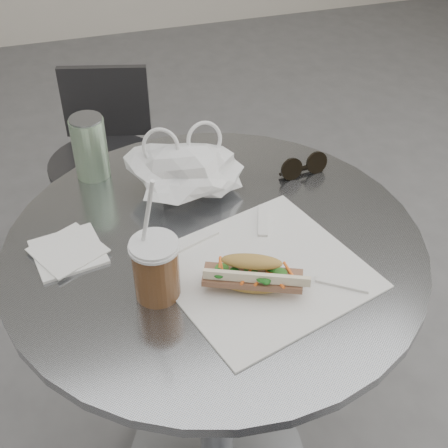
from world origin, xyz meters
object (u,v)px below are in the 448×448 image
object	(u,v)px
iced_coffee	(156,268)
sunglasses	(304,167)
cafe_table	(216,342)
drink_can	(90,147)
chair_far	(110,187)
banh_mi	(252,274)

from	to	relation	value
iced_coffee	sunglasses	world-z (taller)	iced_coffee
iced_coffee	sunglasses	size ratio (longest dim) A/B	2.20
cafe_table	sunglasses	world-z (taller)	sunglasses
iced_coffee	drink_can	world-z (taller)	iced_coffee
chair_far	iced_coffee	xyz separation A→B (m)	(-0.01, -0.95, 0.50)
cafe_table	banh_mi	world-z (taller)	banh_mi
banh_mi	iced_coffee	xyz separation A→B (m)	(-0.15, 0.04, 0.02)
sunglasses	banh_mi	bearing A→B (deg)	-133.51
cafe_table	drink_can	size ratio (longest dim) A/B	5.78
iced_coffee	sunglasses	distance (m)	0.44
chair_far	sunglasses	xyz separation A→B (m)	(0.34, -0.70, 0.47)
cafe_table	sunglasses	xyz separation A→B (m)	(0.23, 0.15, 0.29)
iced_coffee	sunglasses	xyz separation A→B (m)	(0.36, 0.25, -0.04)
cafe_table	iced_coffee	xyz separation A→B (m)	(-0.12, -0.09, 0.33)
banh_mi	sunglasses	xyz separation A→B (m)	(0.21, 0.28, -0.02)
chair_far	drink_can	world-z (taller)	drink_can
banh_mi	sunglasses	bearing A→B (deg)	77.02
chair_far	drink_can	xyz separation A→B (m)	(-0.07, -0.57, 0.51)
sunglasses	drink_can	xyz separation A→B (m)	(-0.41, 0.13, 0.05)
banh_mi	sunglasses	size ratio (longest dim) A/B	1.98
cafe_table	sunglasses	size ratio (longest dim) A/B	7.14
chair_far	drink_can	size ratio (longest dim) A/B	4.95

